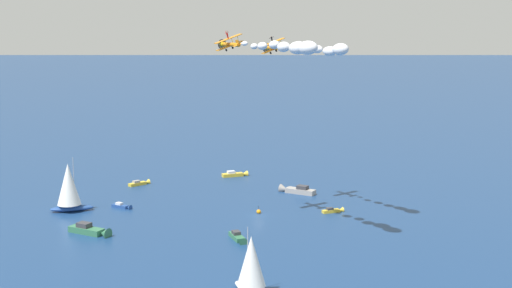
% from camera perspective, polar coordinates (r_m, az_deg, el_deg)
% --- Properties ---
extents(ground_plane, '(2000.00, 2000.00, 0.00)m').
position_cam_1_polar(ground_plane, '(166.63, 0.21, -5.91)').
color(ground_plane, navy).
extents(sailboat_near_centre, '(8.50, 7.58, 11.52)m').
position_cam_1_polar(sailboat_near_centre, '(118.64, -0.41, -9.88)').
color(sailboat_near_centre, white).
rests_on(sailboat_near_centre, ground_plane).
extents(motorboat_far_port, '(6.29, 10.56, 2.99)m').
position_cam_1_polar(motorboat_far_port, '(156.32, -13.38, -6.95)').
color(motorboat_far_port, '#33704C').
rests_on(motorboat_far_port, ground_plane).
extents(motorboat_far_stbd, '(3.54, 5.70, 1.62)m').
position_cam_1_polar(motorboat_far_stbd, '(176.31, -10.92, -5.05)').
color(motorboat_far_stbd, '#23478C').
rests_on(motorboat_far_stbd, ground_plane).
extents(motorboat_offshore, '(5.95, 5.49, 1.87)m').
position_cam_1_polar(motorboat_offshore, '(200.14, -9.51, -3.20)').
color(motorboat_offshore, gold).
rests_on(motorboat_offshore, ground_plane).
extents(motorboat_trailing, '(6.36, 10.36, 2.94)m').
position_cam_1_polar(motorboat_trailing, '(188.39, 3.29, -3.81)').
color(motorboat_trailing, '#9E9993').
rests_on(motorboat_trailing, ground_plane).
extents(motorboat_ahead, '(5.33, 7.90, 2.27)m').
position_cam_1_polar(motorboat_ahead, '(208.44, -1.65, -2.51)').
color(motorboat_ahead, gold).
rests_on(motorboat_ahead, ground_plane).
extents(sailboat_mid_cluster, '(7.41, 10.73, 13.40)m').
position_cam_1_polar(sailboat_mid_cluster, '(174.82, -15.14, -3.43)').
color(sailboat_mid_cluster, '#23478C').
rests_on(sailboat_mid_cluster, ground_plane).
extents(motorboat_outer_ring_a, '(3.80, 5.49, 1.59)m').
position_cam_1_polar(motorboat_outer_ring_a, '(170.43, 6.42, -5.46)').
color(motorboat_outer_ring_a, gold).
rests_on(motorboat_outer_ring_a, ground_plane).
extents(motorboat_outer_ring_b, '(7.28, 4.97, 2.10)m').
position_cam_1_polar(motorboat_outer_ring_b, '(148.14, -1.46, -7.72)').
color(motorboat_outer_ring_b, '#33704C').
rests_on(motorboat_outer_ring_b, ground_plane).
extents(marker_buoy, '(1.10, 1.10, 2.10)m').
position_cam_1_polar(marker_buoy, '(168.50, 0.22, -5.59)').
color(marker_buoy, orange).
rests_on(marker_buoy, ground_plane).
extents(biplane_lead, '(6.63, 6.60, 3.90)m').
position_cam_1_polar(biplane_lead, '(155.93, -2.19, 8.23)').
color(biplane_lead, orange).
extents(wingwalker_lead, '(0.74, 0.77, 1.78)m').
position_cam_1_polar(wingwalker_lead, '(155.54, -2.39, 9.00)').
color(wingwalker_lead, red).
extents(smoke_trail_lead, '(19.65, 18.52, 3.51)m').
position_cam_1_polar(smoke_trail_lead, '(138.86, 3.03, 7.96)').
color(smoke_trail_lead, silver).
extents(biplane_wingman, '(6.63, 6.60, 3.90)m').
position_cam_1_polar(biplane_wingman, '(168.65, 1.46, 7.96)').
color(biplane_wingman, orange).
extents(wingwalker_wingman, '(1.08, 1.12, 1.51)m').
position_cam_1_polar(wingwalker_wingman, '(168.22, 1.30, 8.66)').
color(wingwalker_wingman, black).
extents(smoke_trail_wingman, '(16.47, 15.83, 3.48)m').
position_cam_1_polar(smoke_trail_wingman, '(154.44, 5.93, 7.73)').
color(smoke_trail_wingman, silver).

